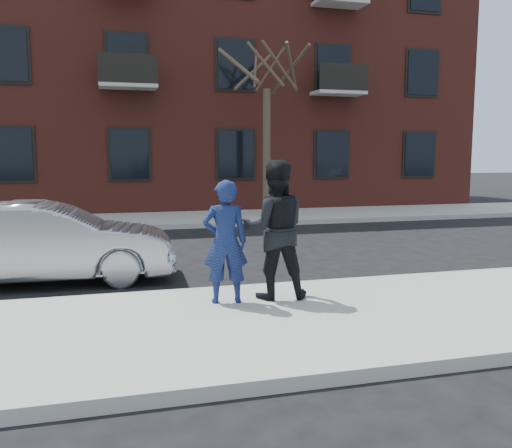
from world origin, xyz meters
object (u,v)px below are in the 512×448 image
object	(u,v)px
street_tree	(267,52)
man_peacoat	(274,230)
silver_sedan	(48,243)
man_hoodie	(225,242)

from	to	relation	value
street_tree	man_peacoat	bearing A→B (deg)	-105.79
silver_sedan	man_peacoat	size ratio (longest dim) A/B	2.14
man_hoodie	man_peacoat	xyz separation A→B (m)	(0.73, 0.07, 0.13)
street_tree	silver_sedan	distance (m)	11.07
street_tree	man_peacoat	xyz separation A→B (m)	(-2.90, -10.26, -4.39)
street_tree	silver_sedan	xyz separation A→B (m)	(-6.18, -7.82, -4.83)
silver_sedan	man_peacoat	bearing A→B (deg)	-124.27
silver_sedan	man_peacoat	distance (m)	4.12
man_hoodie	man_peacoat	bearing A→B (deg)	-168.80
street_tree	silver_sedan	bearing A→B (deg)	-128.34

